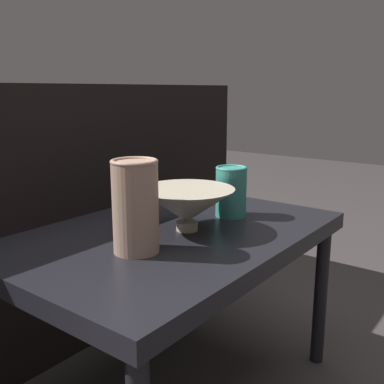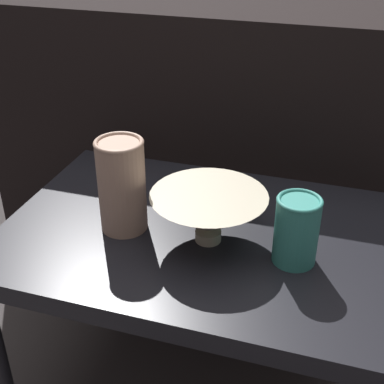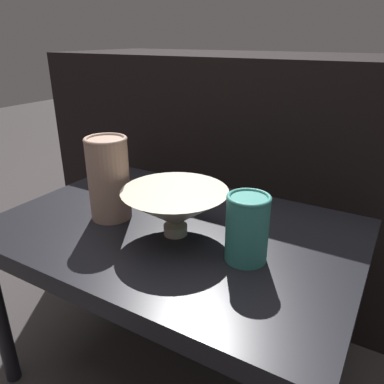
{
  "view_description": "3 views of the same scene",
  "coord_description": "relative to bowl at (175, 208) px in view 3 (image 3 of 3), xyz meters",
  "views": [
    {
      "loc": [
        -0.77,
        -0.65,
        0.76
      ],
      "look_at": [
        0.01,
        -0.05,
        0.53
      ],
      "focal_mm": 42.0,
      "sensor_mm": 36.0,
      "label": 1
    },
    {
      "loc": [
        0.25,
        -0.85,
        1.03
      ],
      "look_at": [
        -0.01,
        -0.02,
        0.53
      ],
      "focal_mm": 50.0,
      "sensor_mm": 36.0,
      "label": 2
    },
    {
      "loc": [
        0.41,
        -0.61,
        0.83
      ],
      "look_at": [
        0.05,
        -0.0,
        0.53
      ],
      "focal_mm": 35.0,
      "sensor_mm": 36.0,
      "label": 3
    }
  ],
  "objects": [
    {
      "name": "couch_backdrop",
      "position": [
        -0.02,
        0.62,
        -0.11
      ],
      "size": [
        1.5,
        0.5,
        0.77
      ],
      "color": "black",
      "rests_on": "ground_plane"
    },
    {
      "name": "ground_plane",
      "position": [
        -0.02,
        0.03,
        -0.5
      ],
      "size": [
        8.0,
        8.0,
        0.0
      ],
      "primitive_type": "plane",
      "color": "#383333"
    },
    {
      "name": "table",
      "position": [
        -0.02,
        0.03,
        -0.1
      ],
      "size": [
        0.79,
        0.53,
        0.44
      ],
      "color": "black",
      "rests_on": "ground_plane"
    },
    {
      "name": "vase_textured_left",
      "position": [
        -0.17,
        -0.01,
        0.04
      ],
      "size": [
        0.09,
        0.09,
        0.19
      ],
      "color": "tan",
      "rests_on": "table"
    },
    {
      "name": "bowl",
      "position": [
        0.0,
        0.0,
        0.0
      ],
      "size": [
        0.22,
        0.22,
        0.1
      ],
      "color": "#B2A88E",
      "rests_on": "table"
    },
    {
      "name": "vase_colorful_right",
      "position": [
        0.17,
        -0.01,
        0.01
      ],
      "size": [
        0.08,
        0.08,
        0.13
      ],
      "color": "teal",
      "rests_on": "table"
    }
  ]
}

